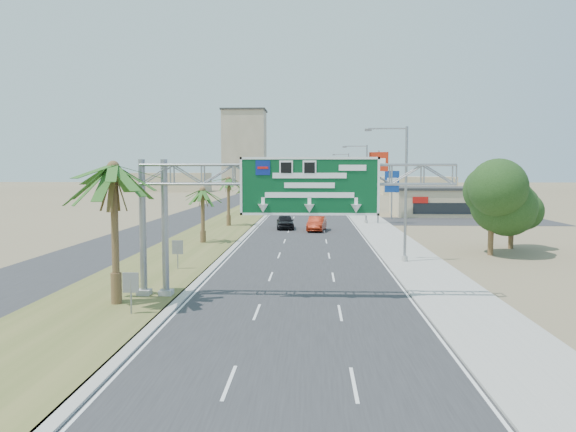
% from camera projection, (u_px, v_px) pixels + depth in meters
% --- Properties ---
extents(ground, '(600.00, 600.00, 0.00)m').
position_uv_depth(ground, '(293.00, 363.00, 19.93)').
color(ground, '#8C7A59').
rests_on(ground, ground).
extents(road, '(12.00, 300.00, 0.02)m').
position_uv_depth(road, '(310.00, 200.00, 129.46)').
color(road, '#28282B').
rests_on(road, ground).
extents(sidewalk_right, '(4.00, 300.00, 0.10)m').
position_uv_depth(sidewalk_right, '(346.00, 200.00, 129.09)').
color(sidewalk_right, '#9E9B93').
rests_on(sidewalk_right, ground).
extents(median_grass, '(7.00, 300.00, 0.12)m').
position_uv_depth(median_grass, '(266.00, 199.00, 129.89)').
color(median_grass, '#4F5927').
rests_on(median_grass, ground).
extents(opposing_road, '(8.00, 300.00, 0.02)m').
position_uv_depth(opposing_road, '(236.00, 200.00, 130.20)').
color(opposing_road, '#28282B').
rests_on(opposing_road, ground).
extents(sign_gantry, '(16.75, 1.24, 7.50)m').
position_uv_depth(sign_gantry, '(280.00, 185.00, 29.37)').
color(sign_gantry, gray).
rests_on(sign_gantry, ground).
extents(palm_near, '(5.70, 5.70, 8.35)m').
position_uv_depth(palm_near, '(113.00, 168.00, 27.73)').
color(palm_near, brown).
rests_on(palm_near, ground).
extents(palm_row_b, '(3.99, 3.99, 5.95)m').
position_uv_depth(palm_row_b, '(203.00, 191.00, 51.81)').
color(palm_row_b, brown).
rests_on(palm_row_b, ground).
extents(palm_row_c, '(3.99, 3.99, 6.75)m').
position_uv_depth(palm_row_c, '(228.00, 180.00, 67.68)').
color(palm_row_c, brown).
rests_on(palm_row_c, ground).
extents(palm_row_d, '(3.99, 3.99, 5.45)m').
position_uv_depth(palm_row_d, '(246.00, 186.00, 85.70)').
color(palm_row_d, brown).
rests_on(palm_row_d, ground).
extents(palm_row_e, '(3.99, 3.99, 6.15)m').
position_uv_depth(palm_row_e, '(258.00, 180.00, 104.57)').
color(palm_row_e, brown).
rests_on(palm_row_e, ground).
extents(palm_row_f, '(3.99, 3.99, 5.75)m').
position_uv_depth(palm_row_f, '(268.00, 179.00, 129.49)').
color(palm_row_f, brown).
rests_on(palm_row_f, ground).
extents(streetlight_near, '(3.27, 0.44, 10.00)m').
position_uv_depth(streetlight_near, '(403.00, 199.00, 41.14)').
color(streetlight_near, gray).
rests_on(streetlight_near, ground).
extents(streetlight_mid, '(3.27, 0.44, 10.00)m').
position_uv_depth(streetlight_mid, '(365.00, 187.00, 71.01)').
color(streetlight_mid, gray).
rests_on(streetlight_mid, ground).
extents(streetlight_far, '(3.27, 0.44, 10.00)m').
position_uv_depth(streetlight_far, '(347.00, 181.00, 106.86)').
color(streetlight_far, gray).
rests_on(streetlight_far, ground).
extents(signal_mast, '(10.28, 0.71, 8.00)m').
position_uv_depth(signal_mast, '(340.00, 182.00, 90.98)').
color(signal_mast, gray).
rests_on(signal_mast, ground).
extents(store_building, '(18.00, 10.00, 4.00)m').
position_uv_depth(store_building, '(454.00, 202.00, 84.53)').
color(store_building, tan).
rests_on(store_building, ground).
extents(oak_near, '(4.50, 4.50, 6.80)m').
position_uv_depth(oak_near, '(492.00, 199.00, 44.80)').
color(oak_near, brown).
rests_on(oak_near, ground).
extents(oak_far, '(3.50, 3.50, 5.60)m').
position_uv_depth(oak_far, '(512.00, 205.00, 48.71)').
color(oak_far, brown).
rests_on(oak_far, ground).
extents(median_signback_a, '(0.75, 0.08, 2.08)m').
position_uv_depth(median_signback_a, '(131.00, 286.00, 26.13)').
color(median_signback_a, gray).
rests_on(median_signback_a, ground).
extents(median_signback_b, '(0.75, 0.08, 2.08)m').
position_uv_depth(median_signback_b, '(178.00, 249.00, 38.11)').
color(median_signback_b, gray).
rests_on(median_signback_b, ground).
extents(tower_distant, '(20.00, 16.00, 35.00)m').
position_uv_depth(tower_distant, '(244.00, 148.00, 268.83)').
color(tower_distant, gray).
rests_on(tower_distant, ground).
extents(building_distant_left, '(24.00, 14.00, 6.00)m').
position_uv_depth(building_distant_left, '(171.00, 182.00, 180.96)').
color(building_distant_left, tan).
rests_on(building_distant_left, ground).
extents(building_distant_right, '(20.00, 12.00, 5.00)m').
position_uv_depth(building_distant_right, '(417.00, 186.00, 157.83)').
color(building_distant_right, tan).
rests_on(building_distant_right, ground).
extents(car_left_lane, '(2.32, 5.03, 1.67)m').
position_uv_depth(car_left_lane, '(285.00, 222.00, 65.26)').
color(car_left_lane, black).
rests_on(car_left_lane, ground).
extents(car_mid_lane, '(2.35, 5.15, 1.64)m').
position_uv_depth(car_mid_lane, '(317.00, 224.00, 62.93)').
color(car_mid_lane, maroon).
rests_on(car_mid_lane, ground).
extents(car_right_lane, '(2.30, 4.82, 1.33)m').
position_uv_depth(car_right_lane, '(327.00, 206.00, 95.60)').
color(car_right_lane, gray).
rests_on(car_right_lane, ground).
extents(car_far, '(2.07, 4.92, 1.42)m').
position_uv_depth(car_far, '(292.00, 203.00, 104.72)').
color(car_far, black).
rests_on(car_far, ground).
extents(pole_sign_red_near, '(2.38, 0.98, 9.30)m').
position_uv_depth(pole_sign_red_near, '(379.00, 166.00, 70.72)').
color(pole_sign_red_near, gray).
rests_on(pole_sign_red_near, ground).
extents(pole_sign_blue, '(2.02, 0.46, 6.94)m').
position_uv_depth(pole_sign_blue, '(392.00, 183.00, 78.54)').
color(pole_sign_blue, gray).
rests_on(pole_sign_blue, ground).
extents(pole_sign_red_far, '(2.21, 0.44, 8.21)m').
position_uv_depth(pole_sign_red_far, '(361.00, 172.00, 96.23)').
color(pole_sign_red_far, gray).
rests_on(pole_sign_red_far, ground).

